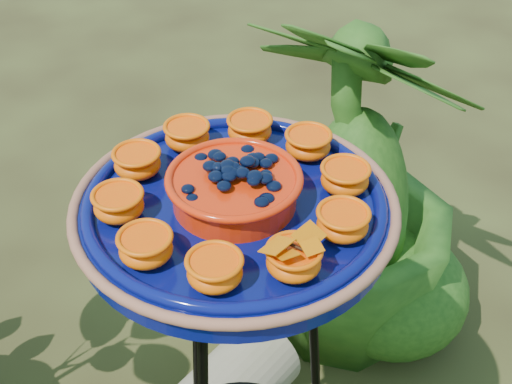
% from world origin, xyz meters
% --- Properties ---
extents(tripod_stand, '(0.39, 0.39, 0.90)m').
position_xyz_m(tripod_stand, '(0.08, 0.12, 0.55)').
color(tripod_stand, black).
rests_on(tripod_stand, ground).
extents(feeder_dish, '(0.54, 0.54, 0.11)m').
position_xyz_m(feeder_dish, '(0.08, 0.12, 0.94)').
color(feeder_dish, '#070D56').
rests_on(feeder_dish, tripod_stand).
extents(shrub_back_right, '(0.76, 0.76, 0.98)m').
position_xyz_m(shrub_back_right, '(0.60, 0.58, 0.49)').
color(shrub_back_right, '#1E4612').
rests_on(shrub_back_right, ground).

